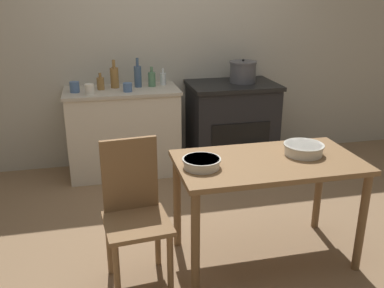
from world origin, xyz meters
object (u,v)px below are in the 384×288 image
object	(u,v)px
bottle_left	(163,78)
chair	(134,210)
bottle_mid_left	(114,77)
bottle_center	(152,79)
mixing_bowl_large	(304,149)
cup_center_right	(90,89)
cup_right	(128,87)
bottle_center_left	(138,76)
stove	(231,124)
mixing_bowl_small	(202,162)
work_table	(267,174)
flour_sack	(261,164)
bottle_far_left	(101,83)
cup_mid_right	(75,87)
stock_pot	(243,72)

from	to	relation	value
bottle_left	chair	bearing A→B (deg)	-104.99
bottle_mid_left	bottle_center	bearing A→B (deg)	-3.40
mixing_bowl_large	cup_center_right	world-z (taller)	cup_center_right
bottle_mid_left	cup_right	bearing A→B (deg)	-62.33
mixing_bowl_large	cup_center_right	xyz separation A→B (m)	(-1.41, 1.58, 0.14)
bottle_center_left	stove	bearing A→B (deg)	-6.21
bottle_center_left	mixing_bowl_small	bearing A→B (deg)	-84.17
work_table	flour_sack	world-z (taller)	work_table
flour_sack	bottle_far_left	size ratio (longest dim) A/B	1.83
flour_sack	cup_mid_right	xyz separation A→B (m)	(-1.77, 0.45, 0.79)
stock_pot	mixing_bowl_large	bearing A→B (deg)	-95.18
stove	stock_pot	distance (m)	0.57
cup_right	work_table	bearing A→B (deg)	-64.62
bottle_far_left	bottle_left	size ratio (longest dim) A/B	0.96
bottle_left	bottle_center	xyz separation A→B (m)	(-0.12, -0.05, 0.01)
mixing_bowl_small	cup_mid_right	distance (m)	1.94
bottle_center_left	work_table	bearing A→B (deg)	-70.29
stove	cup_mid_right	bearing A→B (deg)	-179.98
bottle_center_left	bottle_center	bearing A→B (deg)	-2.22
bottle_left	cup_center_right	bearing A→B (deg)	-160.43
work_table	cup_right	bearing A→B (deg)	115.38
bottle_mid_left	bottle_center	world-z (taller)	bottle_mid_left
stock_pot	cup_center_right	xyz separation A→B (m)	(-1.56, -0.13, -0.08)
cup_mid_right	stove	bearing A→B (deg)	0.02
chair	bottle_center	distance (m)	1.95
bottle_left	cup_mid_right	bearing A→B (deg)	-170.33
bottle_mid_left	work_table	bearing A→B (deg)	-64.36
flour_sack	stock_pot	size ratio (longest dim) A/B	1.07
flour_sack	bottle_far_left	xyz separation A→B (m)	(-1.52, 0.52, 0.80)
bottle_center_left	cup_center_right	xyz separation A→B (m)	(-0.48, -0.22, -0.06)
bottle_mid_left	cup_mid_right	bearing A→B (deg)	-162.47
stock_pot	bottle_center_left	bearing A→B (deg)	175.18
bottle_center_left	bottle_left	bearing A→B (deg)	9.58
chair	bottle_center_left	bearing A→B (deg)	77.46
work_table	bottle_center_left	world-z (taller)	bottle_center_left
mixing_bowl_small	bottle_left	bearing A→B (deg)	87.81
mixing_bowl_large	bottle_center	distance (m)	1.97
chair	bottle_center	xyz separation A→B (m)	(0.39, 1.86, 0.46)
work_table	stock_pot	world-z (taller)	stock_pot
chair	cup_center_right	world-z (taller)	cup_center_right
mixing_bowl_small	cup_right	world-z (taller)	cup_right
mixing_bowl_large	bottle_left	world-z (taller)	bottle_left
bottle_far_left	cup_right	size ratio (longest dim) A/B	1.89
stock_pot	mixing_bowl_small	distance (m)	2.00
flour_sack	stock_pot	bearing A→B (deg)	98.28
bottle_far_left	flour_sack	bearing A→B (deg)	-18.76
bottle_left	flour_sack	bearing A→B (deg)	-33.95
bottle_far_left	cup_mid_right	xyz separation A→B (m)	(-0.25, -0.07, -0.01)
chair	cup_center_right	distance (m)	1.71
bottle_mid_left	bottle_center_left	world-z (taller)	bottle_center_left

